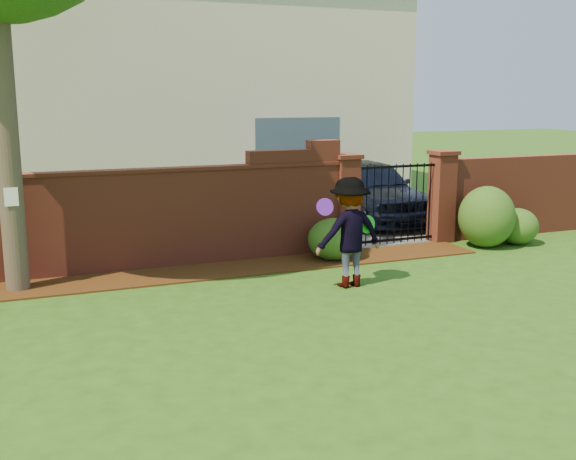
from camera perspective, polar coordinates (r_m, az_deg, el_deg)
name	(u,v)px	position (r m, az deg, el deg)	size (l,w,h in m)	color
ground	(318,329)	(9.08, 2.53, -8.22)	(80.00, 80.00, 0.01)	#264E13
mulch_bed	(186,274)	(11.81, -8.46, -3.61)	(11.10, 1.08, 0.03)	#341C09
brick_wall	(114,219)	(12.07, -14.23, 0.91)	(8.70, 0.31, 2.16)	maroon
brick_wall_return	(520,196)	(15.71, 18.64, 2.72)	(4.00, 0.25, 1.70)	maroon
pillar_left	(346,202)	(13.37, 4.82, 2.33)	(0.50, 0.50, 1.88)	maroon
pillar_right	(442,196)	(14.48, 12.63, 2.79)	(0.50, 0.50, 1.88)	maroon
iron_gate	(395,204)	(13.91, 8.87, 2.16)	(1.78, 0.03, 1.60)	black
driveway	(313,214)	(17.55, 2.10, 1.36)	(3.20, 8.00, 0.01)	slate
house	(177,88)	(20.30, -9.16, 11.51)	(12.40, 6.40, 6.30)	beige
car	(372,191)	(16.40, 6.96, 3.23)	(1.79, 4.44, 1.51)	black
paper_notice	(11,197)	(11.09, -21.96, 2.56)	(0.20, 0.01, 0.28)	white
shrub_left	(333,239)	(12.65, 3.78, -0.77)	(0.95, 0.95, 0.78)	#1F4B16
shrub_middle	(487,217)	(14.21, 16.13, 1.06)	(1.11, 1.11, 1.23)	#1F4B16
shrub_right	(518,226)	(14.71, 18.48, 0.29)	(0.83, 0.83, 0.74)	#1F4B16
man	(350,233)	(10.83, 5.18, -0.24)	(1.13, 0.65, 1.74)	gray
frisbee_purple	(325,207)	(10.51, 3.08, 1.93)	(0.27, 0.27, 0.02)	#671DB9
frisbee_green	(367,224)	(10.98, 6.60, 0.47)	(0.29, 0.29, 0.03)	green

